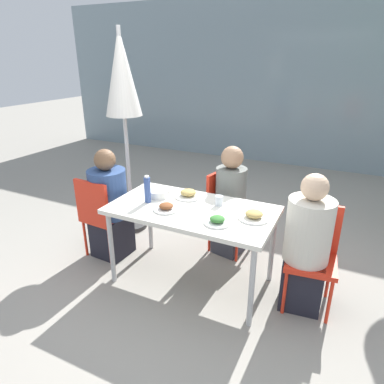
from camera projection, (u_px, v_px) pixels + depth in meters
ground_plane at (192, 280)px, 3.25m from camera, size 24.00×24.00×0.00m
building_facade at (293, 84)px, 6.24m from camera, size 10.00×0.20×3.00m
dining_table at (192, 214)px, 2.99m from camera, size 1.44×0.77×0.75m
chair_left at (101, 212)px, 3.46m from camera, size 0.43×0.43×0.87m
person_left at (110, 208)px, 3.50m from camera, size 0.38×0.38×1.15m
chair_right at (312, 248)px, 2.81m from camera, size 0.44×0.44×0.87m
person_right at (306, 248)px, 2.74m from camera, size 0.36×0.36×1.18m
chair_far at (226, 205)px, 3.62m from camera, size 0.47×0.47×0.87m
person_far at (230, 204)px, 3.52m from camera, size 0.33×0.33×1.17m
closed_umbrella at (122, 82)px, 3.62m from camera, size 0.39×0.39×2.27m
plate_0 at (166, 207)px, 2.93m from camera, size 0.22×0.22×0.06m
plate_1 at (217, 221)px, 2.69m from camera, size 0.22×0.22×0.06m
plate_2 at (254, 216)px, 2.77m from camera, size 0.26×0.26×0.07m
plate_3 at (188, 194)px, 3.20m from camera, size 0.27×0.27×0.07m
bottle at (147, 189)px, 3.05m from camera, size 0.06×0.06×0.25m
drinking_cup at (219, 201)px, 3.01m from camera, size 0.07×0.07×0.09m
salad_bowl at (159, 193)px, 3.20m from camera, size 0.20×0.20×0.06m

